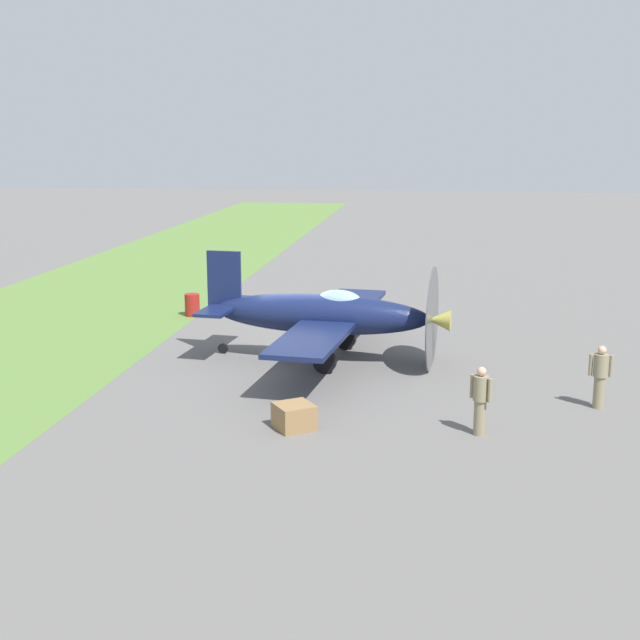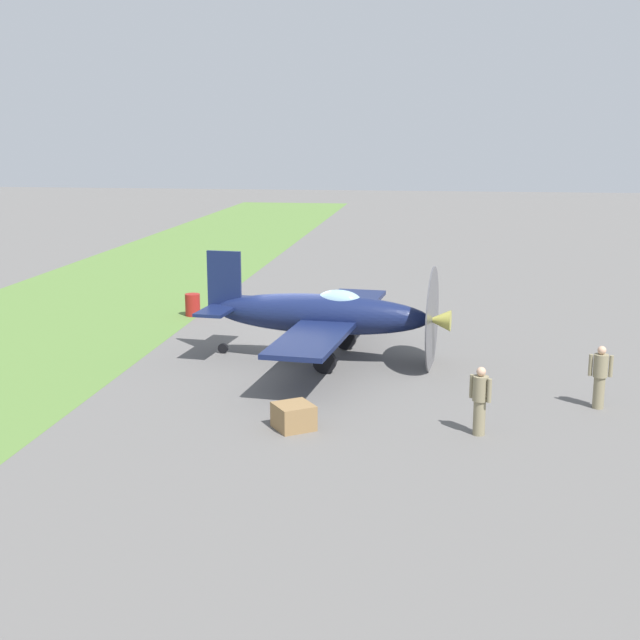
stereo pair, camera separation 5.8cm
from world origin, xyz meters
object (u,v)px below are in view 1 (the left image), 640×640
Objects in this scene: fuel_drum at (192,305)px; supply_crate at (294,416)px; ground_crew_chief at (481,399)px; ground_crew_mechanic at (600,375)px; airplane_lead at (325,314)px.

supply_crate is (12.59, 6.34, -0.13)m from fuel_drum.
ground_crew_chief is at bearing 41.46° from fuel_drum.
ground_crew_chief is 1.00× the size of ground_crew_mechanic.
ground_crew_mechanic is (3.87, 7.98, -0.61)m from airplane_lead.
ground_crew_mechanic is (-2.54, 3.27, 0.00)m from ground_crew_chief.
airplane_lead is 8.68m from fuel_drum.
ground_crew_chief is 4.15m from ground_crew_mechanic.
fuel_drum is at bearing -127.99° from airplane_lead.
fuel_drum is at bearing -10.57° from ground_crew_chief.
fuel_drum is at bearing -153.27° from supply_crate.
fuel_drum is (-12.37, -10.93, -0.46)m from ground_crew_chief.
airplane_lead is 6.74m from supply_crate.
ground_crew_mechanic is at bearing 109.33° from supply_crate.
fuel_drum reaches higher than supply_crate.
ground_crew_mechanic reaches higher than fuel_drum.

